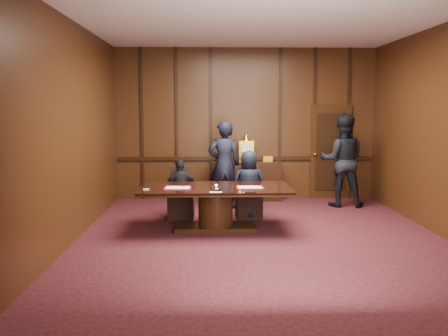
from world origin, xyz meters
The scene contains 13 objects.
room centered at (0.07, 0.14, 1.72)m, with size 7.00×7.04×3.50m.
sideboard centered at (0.00, 3.26, 0.49)m, with size 1.60×0.45×1.54m.
conference_table centered at (-0.74, 0.57, 0.51)m, with size 2.62×1.32×0.76m.
folder_left centered at (-1.39, 0.43, 0.77)m, with size 0.46×0.34×0.02m.
folder_right centered at (-0.15, 0.43, 0.77)m, with size 0.47×0.35×0.02m.
inkstand centered at (-0.74, 0.12, 0.81)m, with size 0.20×0.14×0.12m.
notepad centered at (-1.90, 0.30, 0.77)m, with size 0.10×0.07×0.01m, color #DBC46B.
chair_left centered at (-1.39, 1.45, 0.29)m, with size 0.50×0.50×0.99m.
chair_right centered at (-0.09, 1.45, 0.29)m, with size 0.51×0.51×0.99m.
signatory_left centered at (-1.39, 1.37, 0.58)m, with size 0.68×0.28×1.15m, color black.
signatory_right centered at (-0.09, 1.37, 0.66)m, with size 0.65×0.42×1.33m, color black.
witness_left centered at (-0.53, 2.39, 0.93)m, with size 0.68×0.45×1.86m, color black.
witness_right centered at (2.02, 2.53, 1.00)m, with size 0.97×0.75×1.99m, color black.
Camera 1 is at (-0.83, -7.55, 2.11)m, focal length 38.00 mm.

